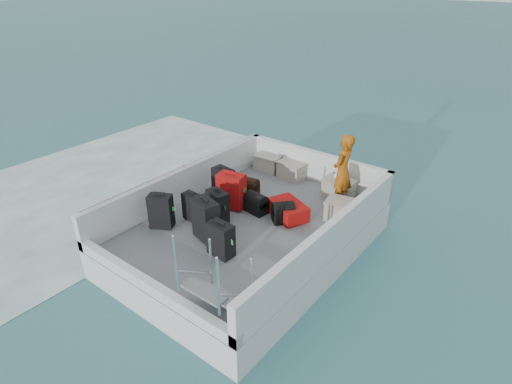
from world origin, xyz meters
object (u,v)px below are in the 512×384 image
suitcase_2 (223,183)px  suitcase_6 (221,240)px  suitcase_5 (231,191)px  crate_3 (342,211)px  crate_0 (268,163)px  suitcase_4 (218,207)px  suitcase_1 (192,207)px  passenger (342,171)px  crate_1 (292,171)px  crate_2 (338,189)px  suitcase_8 (288,210)px  suitcase_0 (161,212)px  suitcase_3 (206,220)px

suitcase_2 → suitcase_6: bearing=-42.7°
suitcase_5 → crate_3: bearing=13.6°
suitcase_6 → crate_0: bearing=116.8°
suitcase_2 → suitcase_4: suitcase_2 is taller
suitcase_4 → suitcase_1: bearing=-133.0°
passenger → suitcase_2: bearing=-63.3°
crate_1 → passenger: bearing=-17.9°
suitcase_1 → suitcase_6: (1.21, -0.53, 0.03)m
crate_2 → suitcase_8: bearing=-105.8°
suitcase_2 → suitcase_8: bearing=12.6°
suitcase_5 → suitcase_1: bearing=-119.3°
suitcase_4 → suitcase_8: bearing=59.0°
suitcase_0 → crate_0: (0.04, 3.30, -0.16)m
suitcase_2 → crate_1: suitcase_2 is taller
suitcase_8 → crate_1: (-0.93, 1.52, 0.03)m
suitcase_0 → suitcase_1: size_ratio=1.19×
suitcase_1 → crate_0: (-0.23, 2.76, -0.10)m
suitcase_4 → passenger: 2.57m
suitcase_0 → crate_1: bearing=49.1°
suitcase_5 → crate_3: suitcase_5 is taller
suitcase_0 → passenger: (2.23, 2.81, 0.44)m
crate_0 → suitcase_4: bearing=-75.4°
suitcase_5 → crate_0: bearing=92.7°
suitcase_6 → crate_2: (0.56, 3.10, -0.13)m
suitcase_8 → crate_3: bearing=-34.6°
suitcase_5 → suitcase_6: 1.66m
crate_2 → crate_3: size_ratio=1.00×
suitcase_2 → suitcase_5: 0.49m
crate_0 → crate_2: bearing=-5.3°
passenger → suitcase_6: bearing=-17.8°
crate_1 → suitcase_0: bearing=-102.5°
suitcase_4 → passenger: passenger is taller
suitcase_2 → passenger: size_ratio=0.43×
suitcase_8 → passenger: 1.34m
crate_2 → passenger: size_ratio=0.40×
suitcase_6 → suitcase_3: bearing=161.4°
crate_0 → passenger: size_ratio=0.38×
suitcase_1 → suitcase_6: 1.32m
suitcase_4 → crate_2: bearing=73.9°
suitcase_1 → suitcase_6: suitcase_6 is taller
crate_1 → crate_3: 2.05m
suitcase_2 → crate_0: size_ratio=1.11×
crate_2 → crate_3: crate_3 is taller
suitcase_3 → suitcase_6: suitcase_3 is taller
suitcase_1 → suitcase_8: size_ratio=0.73×
suitcase_3 → suitcase_5: (-0.40, 1.15, -0.02)m
crate_0 → crate_2: size_ratio=0.97×
suitcase_5 → suitcase_6: suitcase_5 is taller
crate_2 → passenger: 0.69m
passenger → suitcase_5: bearing=-52.6°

